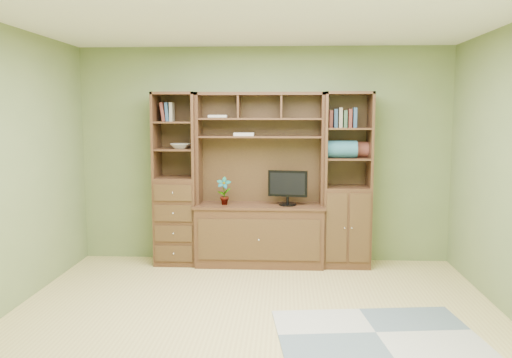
# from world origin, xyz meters

# --- Properties ---
(room) EXTENTS (4.60, 4.10, 2.64)m
(room) POSITION_xyz_m (0.00, 0.00, 1.30)
(room) COLOR #D7BC71
(room) RESTS_ON ground
(center_hutch) EXTENTS (1.54, 0.53, 2.05)m
(center_hutch) POSITION_xyz_m (-0.04, 1.73, 1.02)
(center_hutch) COLOR #432717
(center_hutch) RESTS_ON ground
(left_tower) EXTENTS (0.50, 0.45, 2.05)m
(left_tower) POSITION_xyz_m (-1.04, 1.77, 1.02)
(left_tower) COLOR #432717
(left_tower) RESTS_ON ground
(right_tower) EXTENTS (0.55, 0.45, 2.05)m
(right_tower) POSITION_xyz_m (0.98, 1.77, 1.02)
(right_tower) COLOR #432717
(right_tower) RESTS_ON ground
(rug) EXTENTS (1.74, 1.27, 0.01)m
(rug) POSITION_xyz_m (1.02, -0.26, 0.01)
(rug) COLOR gray
(rug) RESTS_ON ground
(monitor) EXTENTS (0.49, 0.28, 0.57)m
(monitor) POSITION_xyz_m (0.29, 1.70, 1.01)
(monitor) COLOR black
(monitor) RESTS_ON center_hutch
(orchid) EXTENTS (0.17, 0.12, 0.33)m
(orchid) POSITION_xyz_m (-0.46, 1.70, 0.89)
(orchid) COLOR #984633
(orchid) RESTS_ON center_hutch
(magazines) EXTENTS (0.24, 0.17, 0.04)m
(magazines) POSITION_xyz_m (-0.23, 1.82, 1.56)
(magazines) COLOR beige
(magazines) RESTS_ON center_hutch
(bowl) EXTENTS (0.24, 0.24, 0.06)m
(bowl) POSITION_xyz_m (-0.98, 1.77, 1.42)
(bowl) COLOR beige
(bowl) RESTS_ON left_tower
(blanket_teal) EXTENTS (0.35, 0.20, 0.20)m
(blanket_teal) POSITION_xyz_m (0.91, 1.73, 1.39)
(blanket_teal) COLOR #285B6A
(blanket_teal) RESTS_ON right_tower
(blanket_red) EXTENTS (0.33, 0.18, 0.18)m
(blanket_red) POSITION_xyz_m (1.08, 1.85, 1.38)
(blanket_red) COLOR brown
(blanket_red) RESTS_ON right_tower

